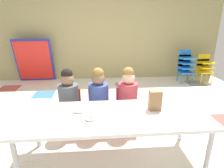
# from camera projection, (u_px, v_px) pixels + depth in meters

# --- Properties ---
(ground_plane) EXTENTS (6.10, 5.02, 0.02)m
(ground_plane) POSITION_uv_depth(u_px,v_px,m) (112.00, 126.00, 2.79)
(ground_plane) COLOR silver
(back_wall) EXTENTS (6.10, 0.10, 2.49)m
(back_wall) POSITION_uv_depth(u_px,v_px,m) (104.00, 31.00, 4.74)
(back_wall) COLOR tan
(back_wall) RESTS_ON ground_plane
(craft_table) EXTENTS (1.97, 0.72, 0.57)m
(craft_table) POSITION_uv_depth(u_px,v_px,m) (114.00, 118.00, 1.94)
(craft_table) COLOR white
(craft_table) RESTS_ON ground_plane
(seated_child_near_camera) EXTENTS (0.33, 0.33, 0.92)m
(seated_child_near_camera) POSITION_uv_depth(u_px,v_px,m) (69.00, 96.00, 2.44)
(seated_child_near_camera) COLOR red
(seated_child_near_camera) RESTS_ON ground_plane
(seated_child_middle_seat) EXTENTS (0.32, 0.31, 0.92)m
(seated_child_middle_seat) POSITION_uv_depth(u_px,v_px,m) (99.00, 95.00, 2.47)
(seated_child_middle_seat) COLOR red
(seated_child_middle_seat) RESTS_ON ground_plane
(seated_child_far_right) EXTENTS (0.33, 0.33, 0.92)m
(seated_child_far_right) POSITION_uv_depth(u_px,v_px,m) (128.00, 94.00, 2.50)
(seated_child_far_right) COLOR red
(seated_child_far_right) RESTS_ON ground_plane
(kid_chair_blue_stack) EXTENTS (0.32, 0.30, 0.80)m
(kid_chair_blue_stack) POSITION_uv_depth(u_px,v_px,m) (186.00, 64.00, 4.64)
(kid_chair_blue_stack) COLOR blue
(kid_chair_blue_stack) RESTS_ON ground_plane
(kid_chair_yellow_stack) EXTENTS (0.32, 0.30, 0.68)m
(kid_chair_yellow_stack) POSITION_uv_depth(u_px,v_px,m) (205.00, 66.00, 4.70)
(kid_chair_yellow_stack) COLOR yellow
(kid_chair_yellow_stack) RESTS_ON ground_plane
(folded_activity_table) EXTENTS (0.90, 0.29, 1.09)m
(folded_activity_table) POSITION_uv_depth(u_px,v_px,m) (34.00, 61.00, 4.65)
(folded_activity_table) COLOR #1E33BF
(folded_activity_table) RESTS_ON ground_plane
(paper_bag_brown) EXTENTS (0.13, 0.09, 0.22)m
(paper_bag_brown) POSITION_uv_depth(u_px,v_px,m) (155.00, 100.00, 2.00)
(paper_bag_brown) COLOR #9E754C
(paper_bag_brown) RESTS_ON craft_table
(paper_plate_near_edge) EXTENTS (0.18, 0.18, 0.01)m
(paper_plate_near_edge) POSITION_uv_depth(u_px,v_px,m) (78.00, 112.00, 1.97)
(paper_plate_near_edge) COLOR white
(paper_plate_near_edge) RESTS_ON craft_table
(donut_powdered_on_plate) EXTENTS (0.12, 0.12, 0.04)m
(donut_powdered_on_plate) POSITION_uv_depth(u_px,v_px,m) (78.00, 110.00, 1.97)
(donut_powdered_on_plate) COLOR white
(donut_powdered_on_plate) RESTS_ON craft_table
(donut_powdered_loose) EXTENTS (0.11, 0.11, 0.03)m
(donut_powdered_loose) POSITION_uv_depth(u_px,v_px,m) (90.00, 118.00, 1.82)
(donut_powdered_loose) COLOR white
(donut_powdered_loose) RESTS_ON craft_table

